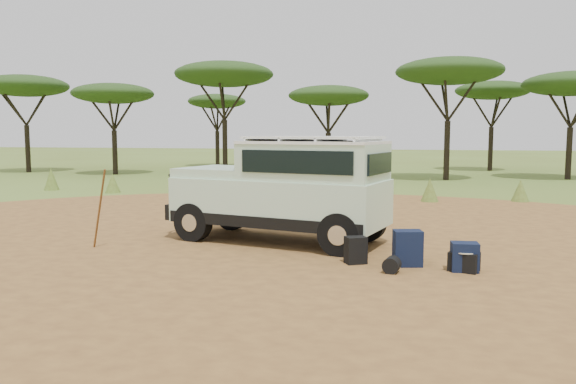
% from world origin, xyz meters
% --- Properties ---
extents(ground, '(140.00, 140.00, 0.00)m').
position_xyz_m(ground, '(0.00, 0.00, 0.00)').
color(ground, '#586524').
rests_on(ground, ground).
extents(dirt_clearing, '(23.00, 23.00, 0.01)m').
position_xyz_m(dirt_clearing, '(0.00, 0.00, 0.00)').
color(dirt_clearing, olive).
rests_on(dirt_clearing, ground).
extents(grass_fringe, '(36.60, 1.60, 0.90)m').
position_xyz_m(grass_fringe, '(0.12, 8.67, 0.40)').
color(grass_fringe, '#586524').
rests_on(grass_fringe, ground).
extents(acacia_treeline, '(46.70, 13.20, 6.26)m').
position_xyz_m(acacia_treeline, '(0.75, 19.81, 4.87)').
color(acacia_treeline, black).
rests_on(acacia_treeline, ground).
extents(safari_vehicle, '(4.90, 2.83, 2.25)m').
position_xyz_m(safari_vehicle, '(-0.16, 0.42, 1.09)').
color(safari_vehicle, silver).
rests_on(safari_vehicle, ground).
extents(walking_staff, '(0.50, 0.29, 1.62)m').
position_xyz_m(walking_staff, '(-3.63, -1.12, 0.81)').
color(walking_staff, brown).
rests_on(walking_staff, ground).
extents(backpack_black, '(0.44, 0.40, 0.49)m').
position_xyz_m(backpack_black, '(1.51, -1.28, 0.24)').
color(backpack_black, black).
rests_on(backpack_black, ground).
extents(backpack_navy, '(0.55, 0.44, 0.63)m').
position_xyz_m(backpack_navy, '(2.41, -1.24, 0.32)').
color(backpack_navy, '#111E38').
rests_on(backpack_navy, ground).
extents(backpack_olive, '(0.39, 0.31, 0.50)m').
position_xyz_m(backpack_olive, '(2.45, -0.96, 0.25)').
color(backpack_olive, '#38421E').
rests_on(backpack_olive, ground).
extents(duffel_navy, '(0.47, 0.36, 0.49)m').
position_xyz_m(duffel_navy, '(3.35, -1.43, 0.25)').
color(duffel_navy, '#111E38').
rests_on(duffel_navy, ground).
extents(hard_case, '(0.55, 0.47, 0.33)m').
position_xyz_m(hard_case, '(3.34, -1.44, 0.17)').
color(hard_case, black).
rests_on(hard_case, ground).
extents(stuff_sack, '(0.32, 0.32, 0.27)m').
position_xyz_m(stuff_sack, '(2.16, -1.81, 0.14)').
color(stuff_sack, black).
rests_on(stuff_sack, ground).
extents(safari_hat, '(0.39, 0.39, 0.11)m').
position_xyz_m(safari_hat, '(3.34, -1.44, 0.38)').
color(safari_hat, beige).
rests_on(safari_hat, hard_case).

